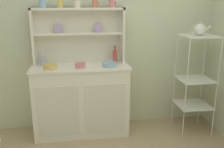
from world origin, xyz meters
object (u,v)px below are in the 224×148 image
at_px(bakers_rack, 196,74).
at_px(porcelain_teapot, 200,29).
at_px(bowl_mixing_large, 50,66).
at_px(hutch_shelf_unit, 79,31).
at_px(utensil_jar, 43,61).
at_px(jam_bottle, 115,56).
at_px(hutch_cabinet, 81,99).
at_px(cup_sky_0, 43,4).

xyz_separation_m(bakers_rack, porcelain_teapot, (-0.00, 0.00, 0.54)).
height_order(bowl_mixing_large, porcelain_teapot, porcelain_teapot).
height_order(hutch_shelf_unit, utensil_jar, hutch_shelf_unit).
distance_m(bowl_mixing_large, jam_bottle, 0.80).
bearing_deg(bowl_mixing_large, hutch_shelf_unit, 34.68).
xyz_separation_m(bakers_rack, utensil_jar, (-1.84, 0.22, 0.17)).
relative_size(hutch_cabinet, bakers_rack, 0.95).
bearing_deg(porcelain_teapot, jam_bottle, 166.87).
xyz_separation_m(hutch_shelf_unit, cup_sky_0, (-0.40, -0.04, 0.32)).
bearing_deg(hutch_shelf_unit, jam_bottle, -10.18).
xyz_separation_m(hutch_cabinet, porcelain_teapot, (1.41, -0.14, 0.86)).
distance_m(bakers_rack, bowl_mixing_large, 1.76).
distance_m(cup_sky_0, utensil_jar, 0.66).
distance_m(cup_sky_0, porcelain_teapot, 1.85).
bearing_deg(jam_bottle, utensil_jar, -179.43).
distance_m(hutch_cabinet, porcelain_teapot, 1.65).
bearing_deg(utensil_jar, cup_sky_0, 50.85).
relative_size(bakers_rack, porcelain_teapot, 5.48).
distance_m(jam_bottle, porcelain_teapot, 1.06).
xyz_separation_m(cup_sky_0, porcelain_teapot, (1.81, -0.26, -0.29)).
bearing_deg(jam_bottle, bowl_mixing_large, -168.42).
height_order(hutch_shelf_unit, bowl_mixing_large, hutch_shelf_unit).
bearing_deg(bakers_rack, porcelain_teapot, 180.00).
relative_size(hutch_shelf_unit, porcelain_teapot, 4.85).
relative_size(utensil_jar, porcelain_teapot, 1.11).
xyz_separation_m(cup_sky_0, jam_bottle, (0.83, -0.04, -0.63)).
xyz_separation_m(hutch_shelf_unit, porcelain_teapot, (1.41, -0.30, 0.03)).
bearing_deg(utensil_jar, jam_bottle, 0.57).
relative_size(bakers_rack, jam_bottle, 5.83).
bearing_deg(bakers_rack, hutch_shelf_unit, 167.79).
relative_size(hutch_shelf_unit, bakers_rack, 0.89).
height_order(hutch_cabinet, cup_sky_0, cup_sky_0).
distance_m(hutch_shelf_unit, jam_bottle, 0.54).
bearing_deg(hutch_cabinet, bakers_rack, -5.70).
distance_m(hutch_cabinet, utensil_jar, 0.66).
height_order(hutch_cabinet, utensil_jar, utensil_jar).
xyz_separation_m(hutch_cabinet, bowl_mixing_large, (-0.34, -0.07, 0.46)).
bearing_deg(bowl_mixing_large, utensil_jar, 121.09).
distance_m(bakers_rack, jam_bottle, 1.02).
bearing_deg(porcelain_teapot, cup_sky_0, 171.72).
height_order(bakers_rack, utensil_jar, bakers_rack).
height_order(cup_sky_0, bowl_mixing_large, cup_sky_0).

